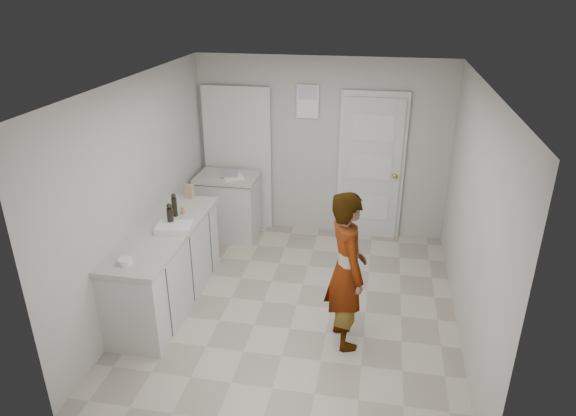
% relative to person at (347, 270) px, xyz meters
% --- Properties ---
extents(ground, '(4.00, 4.00, 0.00)m').
position_rel_person_xyz_m(ground, '(-0.57, 0.52, -0.82)').
color(ground, gray).
rests_on(ground, ground).
extents(room_shell, '(4.00, 4.00, 4.00)m').
position_rel_person_xyz_m(room_shell, '(-0.74, 2.47, 0.21)').
color(room_shell, '#AFADA6').
rests_on(room_shell, ground).
extents(main_counter, '(0.64, 1.96, 0.93)m').
position_rel_person_xyz_m(main_counter, '(-2.02, 0.32, -0.39)').
color(main_counter, silver).
rests_on(main_counter, ground).
extents(side_counter, '(0.84, 0.61, 0.93)m').
position_rel_person_xyz_m(side_counter, '(-1.82, 2.07, -0.39)').
color(side_counter, silver).
rests_on(side_counter, ground).
extents(person, '(0.59, 0.70, 1.64)m').
position_rel_person_xyz_m(person, '(0.00, 0.00, 0.00)').
color(person, silver).
rests_on(person, ground).
extents(cake_mix_box, '(0.11, 0.06, 0.18)m').
position_rel_person_xyz_m(cake_mix_box, '(-2.04, 1.22, 0.19)').
color(cake_mix_box, '#A68353').
rests_on(cake_mix_box, main_counter).
extents(spice_jar, '(0.06, 0.06, 0.09)m').
position_rel_person_xyz_m(spice_jar, '(-1.94, 0.76, 0.15)').
color(spice_jar, tan).
rests_on(spice_jar, main_counter).
extents(oil_cruet_a, '(0.07, 0.07, 0.28)m').
position_rel_person_xyz_m(oil_cruet_a, '(-1.95, 0.40, 0.24)').
color(oil_cruet_a, black).
rests_on(oil_cruet_a, main_counter).
extents(oil_cruet_b, '(0.06, 0.06, 0.27)m').
position_rel_person_xyz_m(oil_cruet_b, '(-2.01, 0.68, 0.24)').
color(oil_cruet_b, black).
rests_on(oil_cruet_b, main_counter).
extents(baking_dish, '(0.41, 0.32, 0.07)m').
position_rel_person_xyz_m(baking_dish, '(-1.88, 0.32, 0.14)').
color(baking_dish, silver).
rests_on(baking_dish, main_counter).
extents(egg_bowl, '(0.13, 0.13, 0.05)m').
position_rel_person_xyz_m(egg_bowl, '(-2.07, -0.44, 0.13)').
color(egg_bowl, silver).
rests_on(egg_bowl, main_counter).
extents(papers, '(0.39, 0.42, 0.01)m').
position_rel_person_xyz_m(papers, '(-1.72, 2.04, 0.11)').
color(papers, white).
rests_on(papers, side_counter).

